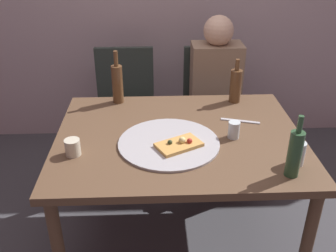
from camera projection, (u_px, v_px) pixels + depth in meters
ground_plane at (177, 237)px, 2.40m from camera, size 8.00×8.00×0.00m
dining_table at (179, 147)px, 2.09m from camera, size 1.30×1.02×0.73m
pizza_tray at (169, 143)px, 1.97m from camera, size 0.52×0.52×0.01m
pizza_slice_last at (179, 144)px, 1.92m from camera, size 0.26×0.22×0.05m
wine_bottle at (295, 153)px, 1.68m from camera, size 0.06×0.06×0.30m
beer_bottle at (117, 83)px, 2.36m from camera, size 0.07×0.07×0.33m
water_bottle at (236, 85)px, 2.37m from camera, size 0.07×0.07×0.28m
tumbler_near at (73, 147)px, 1.86m from camera, size 0.08×0.08×0.08m
tumbler_far at (234, 130)px, 2.01m from camera, size 0.06×0.06×0.09m
wine_glass at (298, 153)px, 1.78m from camera, size 0.07×0.07×0.11m
table_knife at (240, 121)px, 2.18m from camera, size 0.22×0.08×0.01m
chair_left at (125, 101)px, 2.94m from camera, size 0.44×0.44×0.90m
chair_right at (213, 100)px, 2.97m from camera, size 0.44×0.44×0.90m
guest_in_sweater at (217, 92)px, 2.77m from camera, size 0.36×0.56×1.17m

